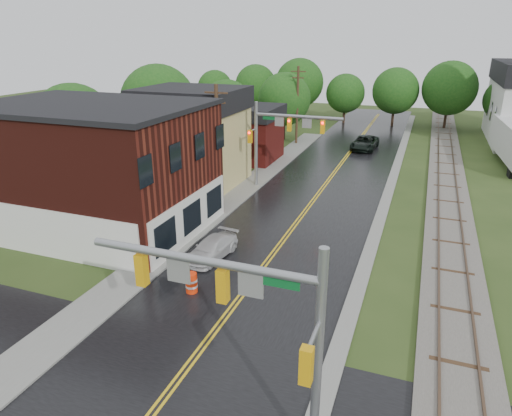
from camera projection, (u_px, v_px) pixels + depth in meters
The scene contains 19 objects.
main_road at pixel (327, 183), 40.50m from camera, with size 10.00×90.00×0.02m, color black.
cross_road at pixel (156, 409), 15.98m from camera, with size 60.00×9.00×0.02m, color black.
curb_right at pixel (394, 174), 43.11m from camera, with size 0.80×70.00×0.12m, color gray.
sidewalk_left at pixel (241, 192), 38.15m from camera, with size 2.40×50.00×0.12m, color gray.
brick_building at pixel (94, 167), 29.98m from camera, with size 14.30×10.30×8.30m.
yellow_house at pixel (194, 147), 39.46m from camera, with size 8.00×7.00×6.40m, color tan.
darkred_building at pixel (243, 139), 47.37m from camera, with size 7.00×6.00×4.40m, color #3F0F0C.
railroad at pixel (447, 178), 41.57m from camera, with size 3.20×80.00×0.30m.
traffic_signal_near at pixel (247, 307), 13.08m from camera, with size 7.34×0.30×7.20m.
traffic_signal_far at pixel (280, 131), 37.24m from camera, with size 7.34×0.43×7.20m.
utility_pole_b at pixel (218, 143), 34.05m from camera, with size 1.80×0.28×9.00m.
utility_pole_c at pixel (297, 104), 53.31m from camera, with size 1.80×0.28×9.00m.
tree_left_a at pixel (75, 127), 38.09m from camera, with size 6.80×6.80×8.67m.
tree_left_b at pixel (159, 105), 45.98m from camera, with size 7.60×7.60×9.69m.
tree_left_c at pixel (228, 108), 52.10m from camera, with size 6.00×6.00×7.65m.
tree_left_e at pixel (285, 101), 55.61m from camera, with size 6.40×6.40×8.16m.
suv_dark at pixel (365, 143), 52.00m from camera, with size 2.53×5.49×1.53m, color black.
pickup_white at pixel (212, 249), 26.64m from camera, with size 1.65×4.05×1.17m, color silver.
construction_barrel at pixel (191, 283), 23.06m from camera, with size 0.60×0.60×1.06m, color #F8310B.
Camera 1 is at (7.64, -8.42, 12.26)m, focal length 32.00 mm.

